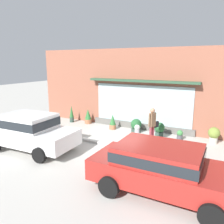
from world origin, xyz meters
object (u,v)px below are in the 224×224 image
parked_car_white (30,130)px  potted_plant_low_front (159,129)px  fire_hydrant (137,134)px  pedestrian_with_handbag (152,123)px  potted_plant_trailing_edge (214,134)px  potted_plant_by_entrance (180,135)px  parked_car_red (162,166)px  potted_plant_window_right (113,122)px  potted_plant_window_center (72,114)px  potted_plant_window_left (88,117)px  potted_plant_corner_tall (136,126)px

parked_car_white → potted_plant_low_front: 6.32m
fire_hydrant → pedestrian_with_handbag: (0.59, 0.44, 0.52)m
potted_plant_low_front → parked_car_white: bearing=-136.7°
pedestrian_with_handbag → potted_plant_trailing_edge: pedestrian_with_handbag is taller
fire_hydrant → potted_plant_by_entrance: fire_hydrant is taller
parked_car_red → potted_plant_trailing_edge: bearing=78.6°
parked_car_white → potted_plant_by_entrance: bearing=35.5°
parked_car_white → potted_plant_window_right: (1.81, 4.40, -0.47)m
parked_car_red → potted_plant_trailing_edge: 5.33m
potted_plant_window_center → potted_plant_window_left: potted_plant_window_center is taller
parked_car_white → potted_plant_by_entrance: parked_car_white is taller
parked_car_red → parked_car_white: size_ratio=1.06×
potted_plant_low_front → potted_plant_trailing_edge: (2.58, 0.20, 0.05)m
parked_car_red → potted_plant_corner_tall: parked_car_red is taller
potted_plant_window_left → potted_plant_window_right: bearing=-10.8°
potted_plant_trailing_edge → potted_plant_low_front: bearing=-175.7°
fire_hydrant → potted_plant_corner_tall: 1.84m
fire_hydrant → parked_car_red: size_ratio=0.22×
parked_car_white → potted_plant_low_front: size_ratio=5.46×
fire_hydrant → pedestrian_with_handbag: bearing=36.4°
potted_plant_trailing_edge → fire_hydrant: bearing=-150.9°
pedestrian_with_handbag → parked_car_red: pedestrian_with_handbag is taller
fire_hydrant → parked_car_white: parked_car_white is taller
fire_hydrant → potted_plant_by_entrance: bearing=44.0°
pedestrian_with_handbag → potted_plant_low_front: pedestrian_with_handbag is taller
fire_hydrant → potted_plant_window_left: bearing=153.7°
potted_plant_low_front → potted_plant_window_left: bearing=174.7°
potted_plant_by_entrance → parked_car_white: bearing=-142.3°
potted_plant_window_center → potted_plant_corner_tall: bearing=-1.5°
parked_car_white → potted_plant_trailing_edge: parked_car_white is taller
potted_plant_corner_tall → potted_plant_trailing_edge: potted_plant_trailing_edge is taller
parked_car_red → potted_plant_window_center: 9.04m
parked_car_red → potted_plant_corner_tall: bearing=119.3°
potted_plant_corner_tall → potted_plant_by_entrance: 2.39m
fire_hydrant → parked_car_red: parked_car_red is taller
potted_plant_window_center → parked_car_white: bearing=-74.5°
potted_plant_window_center → potted_plant_by_entrance: size_ratio=2.21×
potted_plant_corner_tall → potted_plant_trailing_edge: bearing=1.3°
parked_car_red → potted_plant_corner_tall: 5.88m
parked_car_red → potted_plant_window_left: size_ratio=4.76×
parked_car_white → potted_plant_window_right: 4.78m
potted_plant_window_center → potted_plant_trailing_edge: bearing=-0.2°
pedestrian_with_handbag → potted_plant_by_entrance: pedestrian_with_handbag is taller
potted_plant_window_left → potted_plant_corner_tall: (3.39, -0.34, -0.05)m
parked_car_white → parked_car_red: bearing=-8.6°
potted_plant_corner_tall → potted_plant_by_entrance: (2.38, -0.09, -0.14)m
parked_car_white → potted_plant_trailing_edge: (7.16, 4.52, -0.43)m
potted_plant_window_center → potted_plant_window_right: (3.07, -0.15, -0.10)m
parked_car_white → potted_plant_window_right: parked_car_white is taller
pedestrian_with_handbag → parked_car_white: (-4.56, -3.17, -0.12)m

